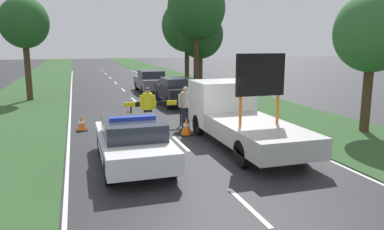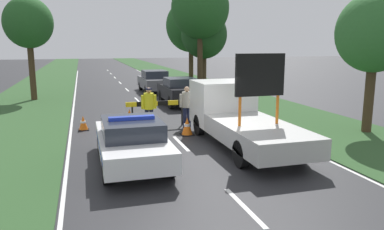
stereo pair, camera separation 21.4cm
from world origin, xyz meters
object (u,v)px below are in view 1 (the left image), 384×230
Objects in this scene: roadside_tree_mid_left at (196,8)px; roadside_tree_near_right at (372,33)px; queued_car_suv_grey at (151,81)px; roadside_tree_far_left at (187,26)px; queued_car_sedan_black at (177,91)px; traffic_cone_near_truck at (128,117)px; police_car at (133,141)px; pedestrian_civilian at (186,104)px; traffic_cone_behind_barrier at (186,126)px; roadside_tree_near_left at (200,35)px; traffic_cone_near_police at (82,123)px; roadside_tree_mid_right at (24,23)px; traffic_cone_centre_front at (139,133)px; police_officer at (148,105)px; work_truck at (237,115)px; road_barrier at (156,106)px.

roadside_tree_near_right is at bearing -81.91° from roadside_tree_mid_left.
queued_car_suv_grey is 0.61× the size of roadside_tree_far_left.
queued_car_suv_grey is at bearing -86.96° from queued_car_sedan_black.
traffic_cone_near_truck is 11.39m from queued_car_suv_grey.
queued_car_suv_grey is (3.73, 16.26, 0.09)m from police_car.
pedestrian_civilian is at bearing 85.76° from queued_car_suv_grey.
roadside_tree_near_left is (5.62, 15.10, 3.82)m from traffic_cone_behind_barrier.
pedestrian_civilian reaches higher than queued_car_suv_grey.
traffic_cone_behind_barrier is 7.31m from queued_car_sedan_black.
traffic_cone_near_police is 10.82m from roadside_tree_mid_right.
traffic_cone_centre_front is (-2.25, -1.59, -0.71)m from pedestrian_civilian.
traffic_cone_centre_front is 0.86× the size of traffic_cone_near_truck.
roadside_tree_near_right is at bearing -85.30° from roadside_tree_near_left.
pedestrian_civilian is 14.11m from roadside_tree_mid_left.
roadside_tree_mid_left reaches higher than police_officer.
work_truck is 6.29m from roadside_tree_near_right.
queued_car_sedan_black reaches higher than road_barrier.
traffic_cone_near_police is 0.08× the size of roadside_tree_far_left.
queued_car_sedan_black is at bearing 77.67° from traffic_cone_behind_barrier.
traffic_cone_behind_barrier is 0.11× the size of roadside_tree_mid_right.
traffic_cone_centre_front is at bearing -111.34° from roadside_tree_far_left.
police_officer is at bearing -59.02° from traffic_cone_near_truck.
police_car is at bearing -102.59° from traffic_cone_centre_front.
roadside_tree_mid_right is at bearing 110.24° from pedestrian_civilian.
work_truck is at bearing -101.78° from roadside_tree_far_left.
roadside_tree_mid_left is (3.43, 15.25, 5.03)m from work_truck.
traffic_cone_near_police is at bearing 65.79° from queued_car_suv_grey.
work_truck is at bearing -58.02° from roadside_tree_mid_right.
roadside_tree_near_right reaches higher than traffic_cone_behind_barrier.
roadside_tree_near_right is (7.79, -3.33, 2.96)m from road_barrier.
traffic_cone_centre_front is at bearing -24.38° from work_truck.
roadside_tree_mid_left is at bearing 64.33° from traffic_cone_centre_front.
traffic_cone_near_police is 0.87× the size of traffic_cone_behind_barrier.
work_truck reaches higher than queued_car_suv_grey.
work_truck reaches higher than traffic_cone_near_truck.
pedestrian_civilian is at bearing 156.63° from police_officer.
pedestrian_civilian is (1.14, -0.51, 0.11)m from road_barrier.
roadside_tree_far_left is (9.58, 17.23, 4.74)m from traffic_cone_near_police.
roadside_tree_mid_left reaches higher than work_truck.
roadside_tree_near_right reaches higher than traffic_cone_near_truck.
roadside_tree_mid_left is (3.26, 6.54, 5.21)m from queued_car_sedan_black.
roadside_tree_near_left reaches higher than queued_car_suv_grey.
queued_car_sedan_black reaches higher than traffic_cone_near_truck.
traffic_cone_near_truck is 0.16× the size of queued_car_suv_grey.
roadside_tree_near_right is at bearing 5.51° from police_car.
traffic_cone_centre_front is 8.24m from queued_car_sedan_black.
traffic_cone_behind_barrier is 0.15× the size of queued_car_suv_grey.
road_barrier is 0.36× the size of roadside_tree_far_left.
roadside_tree_near_right is (5.59, 0.02, 2.87)m from work_truck.
police_officer is 0.29× the size of roadside_tree_near_left.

